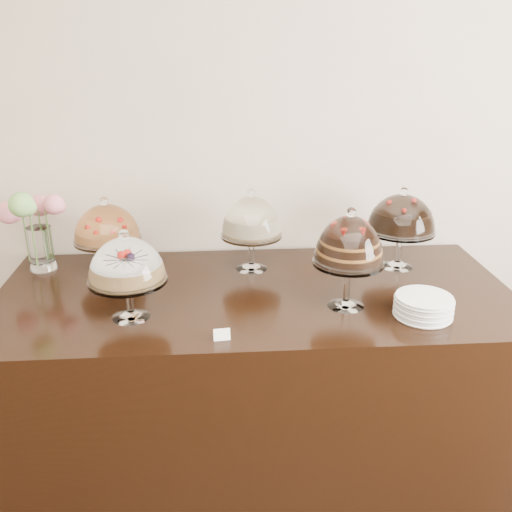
{
  "coord_description": "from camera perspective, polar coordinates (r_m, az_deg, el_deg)",
  "views": [
    {
      "loc": [
        -0.32,
        0.24,
        1.93
      ],
      "look_at": [
        -0.16,
        2.4,
        1.08
      ],
      "focal_mm": 40.0,
      "sensor_mm": 36.0,
      "label": 1
    }
  ],
  "objects": [
    {
      "name": "wall_back",
      "position": [
        2.81,
        2.43,
        12.59
      ],
      "size": [
        5.0,
        0.04,
        3.0
      ],
      "primitive_type": "cube",
      "color": "#BEAE99",
      "rests_on": "ground"
    },
    {
      "name": "display_counter",
      "position": [
        2.67,
        -0.08,
        -12.32
      ],
      "size": [
        2.2,
        1.0,
        0.9
      ],
      "primitive_type": "cube",
      "color": "black",
      "rests_on": "ground"
    },
    {
      "name": "cake_stand_sugar_sponge",
      "position": [
        2.19,
        -12.82,
        -0.83
      ],
      "size": [
        0.3,
        0.3,
        0.36
      ],
      "color": "white",
      "rests_on": "display_counter"
    },
    {
      "name": "cake_stand_choco_layer",
      "position": [
        2.24,
        9.31,
        1.19
      ],
      "size": [
        0.28,
        0.28,
        0.41
      ],
      "color": "white",
      "rests_on": "display_counter"
    },
    {
      "name": "cake_stand_cheesecake",
      "position": [
        2.59,
        -0.48,
        3.59
      ],
      "size": [
        0.28,
        0.28,
        0.38
      ],
      "color": "white",
      "rests_on": "display_counter"
    },
    {
      "name": "cake_stand_dark_choco",
      "position": [
        2.7,
        14.36,
        3.83
      ],
      "size": [
        0.32,
        0.32,
        0.38
      ],
      "color": "white",
      "rests_on": "display_counter"
    },
    {
      "name": "cake_stand_fruit_tart",
      "position": [
        2.66,
        -14.72,
        2.88
      ],
      "size": [
        0.31,
        0.31,
        0.35
      ],
      "color": "white",
      "rests_on": "display_counter"
    },
    {
      "name": "flower_vase",
      "position": [
        2.77,
        -21.36,
        3.16
      ],
      "size": [
        0.3,
        0.33,
        0.4
      ],
      "color": "white",
      "rests_on": "display_counter"
    },
    {
      "name": "plate_stack",
      "position": [
        2.31,
        16.41,
        -4.85
      ],
      "size": [
        0.22,
        0.22,
        0.08
      ],
      "color": "white",
      "rests_on": "display_counter"
    },
    {
      "name": "price_card_left",
      "position": [
        2.06,
        -3.43,
        -7.85
      ],
      "size": [
        0.06,
        0.02,
        0.04
      ],
      "primitive_type": "cube",
      "rotation": [
        -0.21,
        0.0,
        0.11
      ],
      "color": "white",
      "rests_on": "display_counter"
    }
  ]
}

